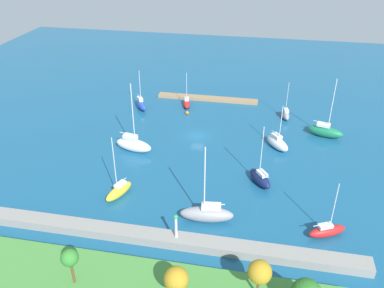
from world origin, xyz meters
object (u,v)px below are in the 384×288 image
at_px(sailboat_white_by_breakwater, 277,143).
at_px(park_tree_mideast, 260,272).
at_px(sailboat_red_mid_basin, 327,231).
at_px(sailboat_blue_along_channel, 141,105).
at_px(sailboat_green_inner_mooring, 325,131).
at_px(sailboat_white_lone_north, 133,144).
at_px(sailboat_gray_east_end, 207,214).
at_px(sailboat_yellow_far_north, 119,191).
at_px(sailboat_gray_near_pier, 285,114).
at_px(sailboat_navy_west_end, 260,178).
at_px(mooring_buoy_orange, 187,113).
at_px(harbor_beacon, 176,225).
at_px(park_tree_west, 176,279).
at_px(park_tree_midwest, 70,258).
at_px(sailboat_red_lone_south, 187,103).
at_px(pier_dock, 207,98).

bearing_deg(sailboat_white_by_breakwater, park_tree_mideast, -40.48).
distance_m(sailboat_red_mid_basin, sailboat_blue_along_channel, 52.57).
relative_size(sailboat_white_by_breakwater, sailboat_green_inner_mooring, 0.72).
height_order(sailboat_white_by_breakwater, sailboat_white_lone_north, sailboat_white_lone_north).
xyz_separation_m(sailboat_gray_east_end, sailboat_yellow_far_north, (14.78, -3.26, -0.29)).
bearing_deg(sailboat_gray_near_pier, sailboat_red_mid_basin, 177.61).
bearing_deg(sailboat_navy_west_end, sailboat_gray_near_pier, -43.25).
xyz_separation_m(sailboat_red_mid_basin, sailboat_gray_near_pier, (5.42, -37.43, 0.05)).
distance_m(sailboat_navy_west_end, mooring_buoy_orange, 29.89).
height_order(sailboat_white_by_breakwater, sailboat_gray_east_end, sailboat_gray_east_end).
relative_size(harbor_beacon, sailboat_gray_east_end, 0.30).
bearing_deg(sailboat_yellow_far_north, sailboat_blue_along_channel, -146.64).
height_order(sailboat_blue_along_channel, sailboat_white_lone_north, sailboat_white_lone_north).
height_order(harbor_beacon, sailboat_blue_along_channel, sailboat_blue_along_channel).
height_order(sailboat_navy_west_end, mooring_buoy_orange, sailboat_navy_west_end).
xyz_separation_m(sailboat_yellow_far_north, sailboat_green_inner_mooring, (-34.20, -27.01, 0.25)).
height_order(harbor_beacon, park_tree_west, park_tree_west).
height_order(park_tree_midwest, sailboat_white_lone_north, sailboat_white_lone_north).
distance_m(harbor_beacon, sailboat_green_inner_mooring, 42.51).
height_order(park_tree_west, sailboat_yellow_far_north, sailboat_yellow_far_north).
height_order(park_tree_mideast, park_tree_midwest, park_tree_mideast).
distance_m(park_tree_mideast, sailboat_yellow_far_north, 28.25).
xyz_separation_m(park_tree_west, sailboat_red_mid_basin, (-18.01, -15.39, -3.47)).
distance_m(sailboat_gray_east_end, sailboat_red_lone_south, 41.05).
bearing_deg(sailboat_gray_near_pier, sailboat_yellow_far_north, 131.76).
relative_size(sailboat_white_lone_north, sailboat_red_lone_south, 1.64).
relative_size(sailboat_red_lone_south, sailboat_gray_near_pier, 1.01).
relative_size(sailboat_red_mid_basin, sailboat_yellow_far_north, 0.82).
bearing_deg(mooring_buoy_orange, sailboat_gray_east_end, 106.19).
xyz_separation_m(sailboat_gray_east_end, sailboat_navy_west_end, (-7.20, -10.98, -0.16)).
relative_size(park_tree_midwest, sailboat_gray_east_end, 0.40).
height_order(sailboat_white_lone_north, mooring_buoy_orange, sailboat_white_lone_north).
distance_m(sailboat_yellow_far_north, mooring_buoy_orange, 32.32).
relative_size(harbor_beacon, sailboat_white_by_breakwater, 0.41).
xyz_separation_m(park_tree_midwest, sailboat_yellow_far_north, (1.30, -18.65, -4.12)).
xyz_separation_m(pier_dock, sailboat_yellow_far_north, (7.73, 41.18, 0.70)).
relative_size(pier_dock, sailboat_blue_along_channel, 2.58).
xyz_separation_m(sailboat_white_by_breakwater, sailboat_white_lone_north, (26.89, 6.42, 0.27)).
distance_m(sailboat_red_lone_south, sailboat_gray_near_pier, 22.87).
distance_m(sailboat_white_by_breakwater, sailboat_green_inner_mooring, 11.54).
distance_m(sailboat_white_lone_north, sailboat_gray_near_pier, 34.95).
height_order(park_tree_west, sailboat_gray_near_pier, sailboat_gray_near_pier).
bearing_deg(sailboat_white_by_breakwater, sailboat_white_lone_north, -113.97).
relative_size(sailboat_blue_along_channel, mooring_buoy_orange, 11.92).
relative_size(park_tree_mideast, sailboat_red_lone_south, 0.60).
xyz_separation_m(sailboat_blue_along_channel, sailboat_green_inner_mooring, (-40.79, 5.71, 0.11)).
bearing_deg(sailboat_white_by_breakwater, sailboat_gray_near_pier, 135.80).
relative_size(park_tree_west, sailboat_blue_along_channel, 0.48).
bearing_deg(sailboat_gray_near_pier, sailboat_navy_west_end, 160.00).
relative_size(sailboat_red_mid_basin, sailboat_blue_along_channel, 0.93).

